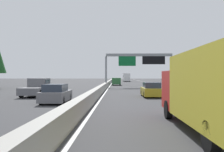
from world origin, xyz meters
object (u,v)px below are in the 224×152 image
at_px(sign_gantry_overhead, 140,60).
at_px(box_truck_near_right, 214,89).
at_px(sedan_distant_a, 118,80).
at_px(minivan_mid_left, 116,81).
at_px(oncoming_near, 37,87).
at_px(sedan_distant_b, 151,90).
at_px(conifer_right_mid, 204,62).
at_px(bus_mid_center, 126,77).
at_px(oncoming_far, 56,94).

xyz_separation_m(sign_gantry_overhead, box_truck_near_right, (-38.91, 0.75, -3.40)).
xyz_separation_m(box_truck_near_right, sedan_distant_a, (77.54, 3.27, -0.93)).
height_order(box_truck_near_right, minivan_mid_left, box_truck_near_right).
height_order(sign_gantry_overhead, oncoming_near, sign_gantry_overhead).
relative_size(sedan_distant_b, conifer_right_mid, 0.50).
xyz_separation_m(bus_mid_center, conifer_right_mid, (-41.69, -16.14, 3.64)).
height_order(sedan_distant_b, minivan_mid_left, minivan_mid_left).
relative_size(box_truck_near_right, sedan_distant_b, 1.93).
bearing_deg(conifer_right_mid, sedan_distant_a, 35.17).
bearing_deg(sign_gantry_overhead, sedan_distant_b, 177.83).
xyz_separation_m(oncoming_near, oncoming_far, (-6.81, -3.56, -0.23)).
bearing_deg(sedan_distant_b, sedan_distant_a, 2.98).
distance_m(sedan_distant_a, conifer_right_mid, 34.26).
relative_size(sign_gantry_overhead, conifer_right_mid, 1.44).
bearing_deg(minivan_mid_left, oncoming_far, 173.20).
height_order(minivan_mid_left, conifer_right_mid, conifer_right_mid).
bearing_deg(sign_gantry_overhead, oncoming_near, 149.44).
height_order(sedan_distant_b, conifer_right_mid, conifer_right_mid).
distance_m(sedan_distant_b, oncoming_far, 10.16).
relative_size(box_truck_near_right, conifer_right_mid, 0.96).
xyz_separation_m(minivan_mid_left, oncoming_far, (-39.29, 4.68, -0.27)).
xyz_separation_m(minivan_mid_left, oncoming_near, (-32.47, 8.24, -0.04)).
height_order(box_truck_near_right, oncoming_far, box_truck_near_right).
relative_size(minivan_mid_left, oncoming_near, 0.89).
bearing_deg(oncoming_near, minivan_mid_left, 165.76).
relative_size(sedan_distant_a, bus_mid_center, 0.38).
bearing_deg(box_truck_near_right, minivan_mid_left, 4.21).
relative_size(box_truck_near_right, oncoming_near, 1.52).
relative_size(minivan_mid_left, sedan_distant_a, 1.14).
xyz_separation_m(box_truck_near_right, conifer_right_mid, (49.80, -16.28, 3.75)).
bearing_deg(sedan_distant_a, minivan_mid_left, 179.17).
xyz_separation_m(box_truck_near_right, minivan_mid_left, (49.93, 3.68, -0.66)).
distance_m(box_truck_near_right, oncoming_near, 21.15).
height_order(sign_gantry_overhead, sedan_distant_a, sign_gantry_overhead).
distance_m(sign_gantry_overhead, oncoming_near, 25.25).
bearing_deg(oncoming_near, sedan_distant_b, 85.72).
xyz_separation_m(oncoming_near, conifer_right_mid, (32.34, -28.20, 4.44)).
relative_size(sign_gantry_overhead, minivan_mid_left, 2.54).
distance_m(box_truck_near_right, sedan_distant_a, 77.61).
relative_size(minivan_mid_left, conifer_right_mid, 0.57).
height_order(box_truck_near_right, conifer_right_mid, conifer_right_mid).
height_order(minivan_mid_left, oncoming_near, oncoming_near).
bearing_deg(bus_mid_center, sedan_distant_b, 179.82).
xyz_separation_m(sedan_distant_a, oncoming_far, (-66.90, 5.08, 0.00)).
height_order(sedan_distant_b, bus_mid_center, bus_mid_center).
xyz_separation_m(minivan_mid_left, bus_mid_center, (41.56, -3.81, 0.77)).
height_order(bus_mid_center, conifer_right_mid, conifer_right_mid).
bearing_deg(sign_gantry_overhead, oncoming_far, 162.15).
xyz_separation_m(sedan_distant_a, oncoming_near, (-60.08, 8.65, 0.23)).
height_order(sedan_distant_a, oncoming_far, same).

